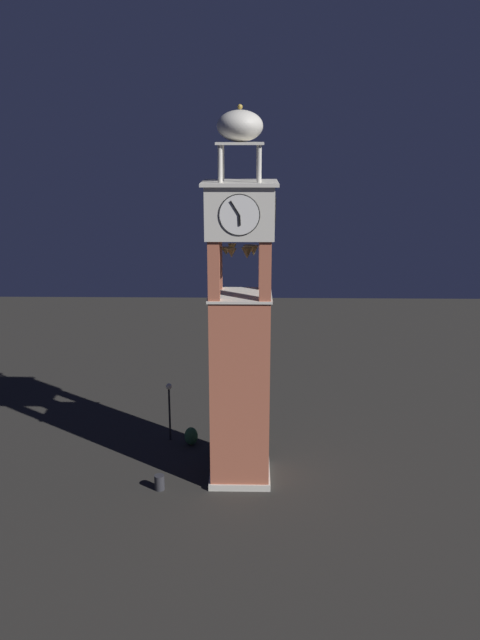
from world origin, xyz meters
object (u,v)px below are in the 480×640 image
(clock_tower, at_px, (240,337))
(trash_bin, at_px, (159,482))
(lamp_post, at_px, (169,401))
(park_bench, at_px, (257,428))

(clock_tower, bearing_deg, trash_bin, 19.28)
(trash_bin, bearing_deg, lamp_post, -88.58)
(clock_tower, relative_size, park_bench, 11.55)
(park_bench, bearing_deg, clock_tower, 79.27)
(park_bench, xyz_separation_m, trash_bin, (5.04, 6.31, -0.08))
(clock_tower, height_order, park_bench, clock_tower)
(clock_tower, height_order, lamp_post, clock_tower)
(lamp_post, bearing_deg, trash_bin, 91.42)
(clock_tower, distance_m, park_bench, 8.85)
(park_bench, xyz_separation_m, lamp_post, (5.18, 0.63, 2.04))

